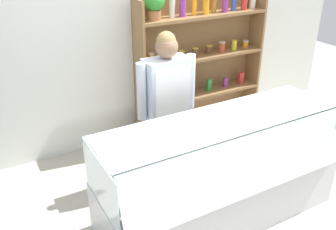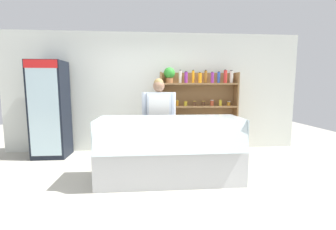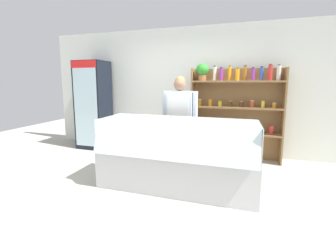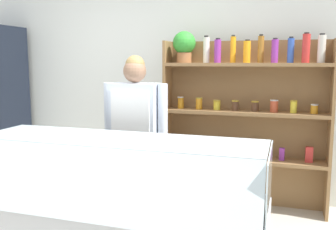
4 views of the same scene
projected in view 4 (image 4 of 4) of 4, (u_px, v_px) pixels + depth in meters
back_wall at (166, 80)px, 4.52m from camera, size 6.80×0.10×2.70m
shelving_unit at (240, 109)px, 4.00m from camera, size 1.73×0.29×1.90m
deli_display_case at (117, 228)px, 2.86m from camera, size 2.24×0.81×1.01m
shop_clerk at (135, 127)px, 3.50m from camera, size 0.63×0.25×1.64m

